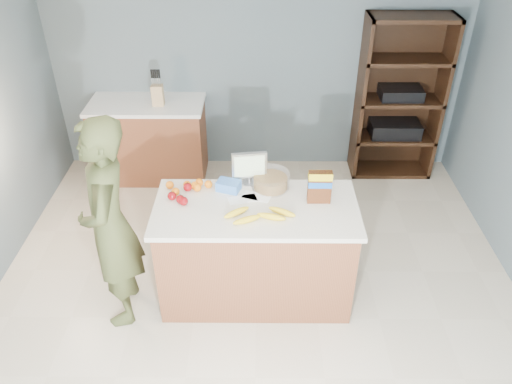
{
  "coord_description": "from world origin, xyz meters",
  "views": [
    {
      "loc": [
        0.02,
        -2.76,
        3.11
      ],
      "look_at": [
        0.0,
        0.35,
        1.0
      ],
      "focal_mm": 35.0,
      "sensor_mm": 36.0,
      "label": 1
    }
  ],
  "objects_px": {
    "person": "(110,226)",
    "cereal_box": "(320,185)",
    "counter_peninsula": "(256,255)",
    "shelving_unit": "(398,101)",
    "tv": "(249,167)"
  },
  "relations": [
    {
      "from": "person",
      "to": "cereal_box",
      "type": "bearing_deg",
      "value": 89.37
    },
    {
      "from": "person",
      "to": "cereal_box",
      "type": "xyz_separation_m",
      "value": [
        1.55,
        0.26,
        0.19
      ]
    },
    {
      "from": "counter_peninsula",
      "to": "person",
      "type": "height_order",
      "value": "person"
    },
    {
      "from": "counter_peninsula",
      "to": "shelving_unit",
      "type": "xyz_separation_m",
      "value": [
        1.55,
        2.05,
        0.45
      ]
    },
    {
      "from": "shelving_unit",
      "to": "person",
      "type": "xyz_separation_m",
      "value": [
        -2.62,
        -2.24,
        -0.0
      ]
    },
    {
      "from": "cereal_box",
      "to": "shelving_unit",
      "type": "bearing_deg",
      "value": 61.6
    },
    {
      "from": "tv",
      "to": "cereal_box",
      "type": "bearing_deg",
      "value": -25.24
    },
    {
      "from": "shelving_unit",
      "to": "cereal_box",
      "type": "height_order",
      "value": "shelving_unit"
    },
    {
      "from": "shelving_unit",
      "to": "counter_peninsula",
      "type": "bearing_deg",
      "value": -127.11
    },
    {
      "from": "person",
      "to": "tv",
      "type": "relative_size",
      "value": 6.1
    },
    {
      "from": "shelving_unit",
      "to": "tv",
      "type": "bearing_deg",
      "value": -132.89
    },
    {
      "from": "shelving_unit",
      "to": "cereal_box",
      "type": "distance_m",
      "value": 2.26
    },
    {
      "from": "tv",
      "to": "cereal_box",
      "type": "xyz_separation_m",
      "value": [
        0.53,
        -0.25,
        -0.0
      ]
    },
    {
      "from": "counter_peninsula",
      "to": "cereal_box",
      "type": "relative_size",
      "value": 5.86
    },
    {
      "from": "person",
      "to": "cereal_box",
      "type": "height_order",
      "value": "person"
    }
  ]
}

